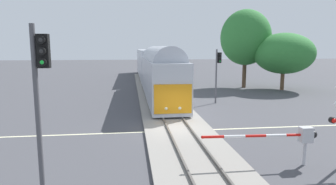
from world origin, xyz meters
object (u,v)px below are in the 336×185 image
Objects in this scene: crossing_gate_near at (294,136)px; oak_far_right at (246,38)px; maple_right_background at (284,53)px; traffic_signal_near_left at (40,92)px; traffic_signal_far_side at (218,67)px; commuter_train at (152,66)px.

oak_far_right is at bearing 73.14° from crossing_gate_near.
crossing_gate_near is at bearing -106.86° from oak_far_right.
oak_far_right is (7.82, 25.80, 5.24)m from crossing_gate_near.
traffic_signal_near_left is at bearing -130.04° from maple_right_background.
traffic_signal_far_side is at bearing -144.50° from maple_right_background.
oak_far_right reaches higher than traffic_signal_near_left.
traffic_signal_near_left is at bearing -100.20° from commuter_train.
crossing_gate_near is 1.05× the size of traffic_signal_far_side.
traffic_signal_far_side is (5.28, -13.51, 0.70)m from commuter_train.
traffic_signal_far_side is at bearing -68.64° from commuter_train.
oak_far_right is (12.13, -3.02, 3.84)m from commuter_train.
traffic_signal_near_left is 0.82× the size of maple_right_background.
maple_right_background is (16.10, -5.79, 1.81)m from commuter_train.
maple_right_background is at bearing 35.50° from traffic_signal_far_side.
oak_far_right is (6.85, 10.49, 3.15)m from traffic_signal_far_side.
traffic_signal_far_side is 0.70× the size of maple_right_background.
traffic_signal_near_left is (-10.03, -2.94, 2.67)m from crossing_gate_near.
commuter_train is 29.18m from crossing_gate_near.
traffic_signal_near_left reaches higher than commuter_train.
traffic_signal_far_side is 13.34m from maple_right_background.
traffic_signal_near_left is 33.92m from maple_right_background.
crossing_gate_near is 15.48m from traffic_signal_far_side.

